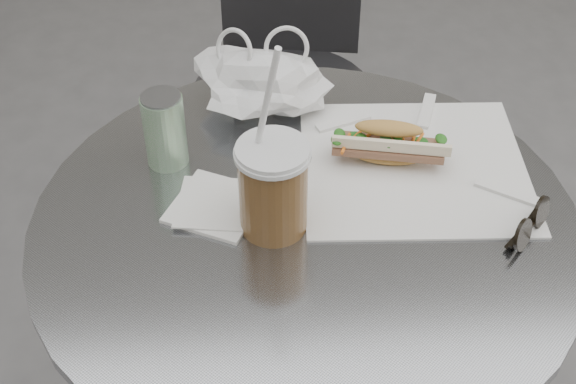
{
  "coord_description": "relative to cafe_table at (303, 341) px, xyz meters",
  "views": [
    {
      "loc": [
        -0.09,
        -0.59,
        1.5
      ],
      "look_at": [
        -0.02,
        0.2,
        0.79
      ],
      "focal_mm": 50.0,
      "sensor_mm": 36.0,
      "label": 1
    }
  ],
  "objects": [
    {
      "name": "sandwich_paper",
      "position": [
        0.17,
        0.1,
        0.28
      ],
      "size": [
        0.35,
        0.33,
        0.0
      ],
      "primitive_type": "cube",
      "rotation": [
        0.0,
        0.0,
        -0.06
      ],
      "color": "white",
      "rests_on": "cafe_table"
    },
    {
      "name": "drink_can",
      "position": [
        -0.19,
        0.14,
        0.33
      ],
      "size": [
        0.06,
        0.06,
        0.12
      ],
      "color": "#62A863",
      "rests_on": "cafe_table"
    },
    {
      "name": "cafe_table",
      "position": [
        0.0,
        0.0,
        0.0
      ],
      "size": [
        0.76,
        0.76,
        0.74
      ],
      "color": "slate",
      "rests_on": "ground"
    },
    {
      "name": "plastic_bag",
      "position": [
        -0.04,
        0.26,
        0.32
      ],
      "size": [
        0.24,
        0.22,
        0.1
      ],
      "primitive_type": null,
      "rotation": [
        0.0,
        0.0,
        -0.39
      ],
      "color": "silver",
      "rests_on": "cafe_table"
    },
    {
      "name": "banh_mi",
      "position": [
        0.13,
        0.11,
        0.31
      ],
      "size": [
        0.21,
        0.12,
        0.07
      ],
      "rotation": [
        0.0,
        0.0,
        -0.22
      ],
      "color": "tan",
      "rests_on": "sandwich_paper"
    },
    {
      "name": "sunglasses",
      "position": [
        0.3,
        -0.05,
        0.29
      ],
      "size": [
        0.08,
        0.09,
        0.05
      ],
      "rotation": [
        0.0,
        0.0,
        0.83
      ],
      "color": "black",
      "rests_on": "cafe_table"
    },
    {
      "name": "napkin_stack",
      "position": [
        -0.12,
        0.03,
        0.28
      ],
      "size": [
        0.16,
        0.16,
        0.01
      ],
      "color": "white",
      "rests_on": "cafe_table"
    },
    {
      "name": "iced_coffee",
      "position": [
        -0.04,
        -0.01,
        0.34
      ],
      "size": [
        0.1,
        0.1,
        0.29
      ],
      "color": "brown",
      "rests_on": "cafe_table"
    },
    {
      "name": "chair_far",
      "position": [
        0.02,
        0.7,
        -0.12
      ],
      "size": [
        0.4,
        0.43,
        0.77
      ],
      "rotation": [
        0.0,
        0.0,
        2.97
      ],
      "color": "#2F2F31",
      "rests_on": "ground"
    }
  ]
}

